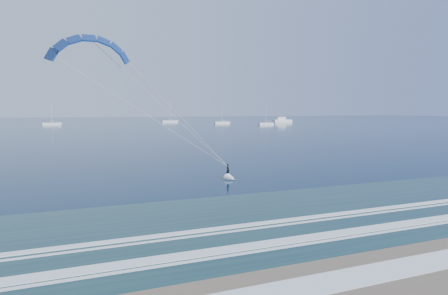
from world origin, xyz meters
name	(u,v)px	position (x,y,z in m)	size (l,w,h in m)	color
ground	(385,268)	(0.00, 0.00, 0.00)	(900.00, 900.00, 0.00)	#07253D
kitesurfer_rig	(170,113)	(-4.88, 24.10, 7.80)	(21.44, 9.89, 15.49)	yellow
motor_yacht	(282,120)	(118.47, 208.90, 1.39)	(12.80, 3.41, 5.58)	white
sailboat_2	(52,124)	(-18.51, 220.26, 0.68)	(9.14, 2.40, 12.26)	white
sailboat_3	(170,121)	(52.63, 241.10, 0.70)	(10.32, 2.40, 13.81)	white
sailboat_4	(222,122)	(74.34, 203.57, 0.69)	(9.33, 2.40, 12.65)	white
sailboat_5	(266,124)	(88.58, 175.74, 0.68)	(8.46, 2.40, 11.50)	white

